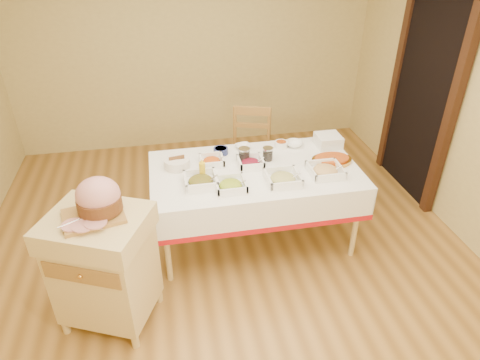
% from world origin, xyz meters
% --- Properties ---
extents(room_shell, '(5.00, 5.00, 5.00)m').
position_xyz_m(room_shell, '(0.00, 0.00, 1.30)').
color(room_shell, olive).
rests_on(room_shell, ground).
extents(doorway, '(0.09, 1.10, 2.20)m').
position_xyz_m(doorway, '(2.20, 0.90, 1.11)').
color(doorway, black).
rests_on(doorway, ground).
extents(dining_table, '(1.82, 1.02, 0.76)m').
position_xyz_m(dining_table, '(0.30, 0.30, 0.60)').
color(dining_table, '#D1B673').
rests_on(dining_table, ground).
extents(butcher_cart, '(0.83, 0.78, 0.94)m').
position_xyz_m(butcher_cart, '(-0.96, -0.43, 0.53)').
color(butcher_cart, '#D1B673').
rests_on(butcher_cart, ground).
extents(dining_chair, '(0.54, 0.52, 0.96)m').
position_xyz_m(dining_chair, '(0.44, 1.10, 0.49)').
color(dining_chair, olive).
rests_on(dining_chair, ground).
extents(ham_on_board, '(0.41, 0.39, 0.27)m').
position_xyz_m(ham_on_board, '(-0.92, -0.40, 1.06)').
color(ham_on_board, olive).
rests_on(ham_on_board, butcher_cart).
extents(serving_dish_a, '(0.27, 0.27, 0.12)m').
position_xyz_m(serving_dish_a, '(-0.19, 0.13, 0.80)').
color(serving_dish_a, white).
rests_on(serving_dish_a, dining_table).
extents(serving_dish_b, '(0.25, 0.25, 0.10)m').
position_xyz_m(serving_dish_b, '(0.04, 0.03, 0.79)').
color(serving_dish_b, white).
rests_on(serving_dish_b, dining_table).
extents(serving_dish_c, '(0.28, 0.28, 0.11)m').
position_xyz_m(serving_dish_c, '(0.48, 0.04, 0.80)').
color(serving_dish_c, white).
rests_on(serving_dish_c, dining_table).
extents(serving_dish_d, '(0.28, 0.28, 0.10)m').
position_xyz_m(serving_dish_d, '(0.88, 0.10, 0.79)').
color(serving_dish_d, white).
rests_on(serving_dish_d, dining_table).
extents(serving_dish_e, '(0.22, 0.21, 0.10)m').
position_xyz_m(serving_dish_e, '(-0.06, 0.46, 0.79)').
color(serving_dish_e, white).
rests_on(serving_dish_e, dining_table).
extents(serving_dish_f, '(0.23, 0.22, 0.11)m').
position_xyz_m(serving_dish_f, '(0.28, 0.36, 0.79)').
color(serving_dish_f, white).
rests_on(serving_dish_f, dining_table).
extents(small_bowl_left, '(0.12, 0.12, 0.05)m').
position_xyz_m(small_bowl_left, '(-0.39, 0.55, 0.79)').
color(small_bowl_left, white).
rests_on(small_bowl_left, dining_table).
extents(small_bowl_mid, '(0.14, 0.14, 0.06)m').
position_xyz_m(small_bowl_mid, '(0.05, 0.64, 0.79)').
color(small_bowl_mid, navy).
rests_on(small_bowl_mid, dining_table).
extents(small_bowl_right, '(0.12, 0.12, 0.06)m').
position_xyz_m(small_bowl_right, '(0.64, 0.66, 0.79)').
color(small_bowl_right, white).
rests_on(small_bowl_right, dining_table).
extents(bowl_white_imported, '(0.17, 0.17, 0.04)m').
position_xyz_m(bowl_white_imported, '(0.28, 0.70, 0.78)').
color(bowl_white_imported, white).
rests_on(bowl_white_imported, dining_table).
extents(bowl_small_imported, '(0.20, 0.20, 0.05)m').
position_xyz_m(bowl_small_imported, '(0.77, 0.66, 0.78)').
color(bowl_small_imported, white).
rests_on(bowl_small_imported, dining_table).
extents(preserve_jar_left, '(0.10, 0.10, 0.13)m').
position_xyz_m(preserve_jar_left, '(0.24, 0.45, 0.82)').
color(preserve_jar_left, silver).
rests_on(preserve_jar_left, dining_table).
extents(preserve_jar_right, '(0.10, 0.10, 0.12)m').
position_xyz_m(preserve_jar_right, '(0.45, 0.44, 0.81)').
color(preserve_jar_right, silver).
rests_on(preserve_jar_right, dining_table).
extents(mustard_bottle, '(0.05, 0.05, 0.17)m').
position_xyz_m(mustard_bottle, '(-0.17, 0.25, 0.84)').
color(mustard_bottle, yellow).
rests_on(mustard_bottle, dining_table).
extents(bread_basket, '(0.23, 0.23, 0.10)m').
position_xyz_m(bread_basket, '(-0.36, 0.46, 0.80)').
color(bread_basket, white).
rests_on(bread_basket, dining_table).
extents(plate_stack, '(0.23, 0.23, 0.11)m').
position_xyz_m(plate_stack, '(1.09, 0.60, 0.82)').
color(plate_stack, white).
rests_on(plate_stack, dining_table).
extents(brass_platter, '(0.37, 0.26, 0.05)m').
position_xyz_m(brass_platter, '(1.01, 0.29, 0.78)').
color(brass_platter, gold).
rests_on(brass_platter, dining_table).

